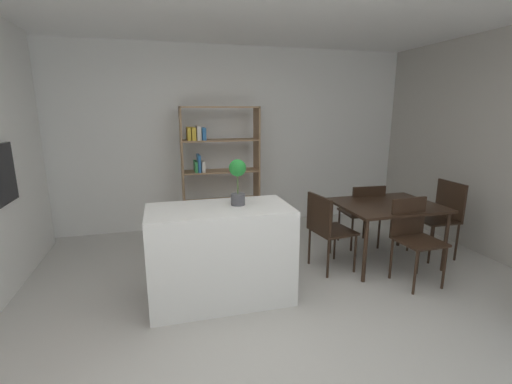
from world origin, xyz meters
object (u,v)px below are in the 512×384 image
at_px(dining_chair_near, 414,232).
at_px(dining_chair_island_side, 326,225).
at_px(dining_chair_window_side, 442,212).
at_px(open_bookshelf, 215,169).
at_px(dining_table, 387,209).
at_px(dining_chair_far, 363,209).
at_px(kitchen_island, 220,254).
at_px(potted_plant_on_island, 238,178).
at_px(built_in_oven, 0,175).

distance_m(dining_chair_near, dining_chair_island_side, 0.92).
relative_size(dining_chair_near, dining_chair_window_side, 0.95).
xyz_separation_m(open_bookshelf, dining_chair_island_side, (1.00, -1.62, -0.43)).
relative_size(dining_table, dining_chair_far, 1.33).
bearing_deg(kitchen_island, dining_chair_far, 21.79).
xyz_separation_m(kitchen_island, potted_plant_on_island, (0.19, 0.05, 0.72)).
bearing_deg(kitchen_island, built_in_oven, 161.74).
bearing_deg(built_in_oven, dining_chair_far, 2.35).
height_order(dining_chair_far, dining_chair_near, dining_chair_near).
xyz_separation_m(dining_chair_near, dining_chair_window_side, (0.80, 0.49, 0.02)).
distance_m(dining_chair_island_side, dining_chair_window_side, 1.58).
bearing_deg(open_bookshelf, dining_table, -41.98).
xyz_separation_m(potted_plant_on_island, dining_chair_near, (1.85, -0.21, -0.64)).
distance_m(kitchen_island, potted_plant_on_island, 0.75).
xyz_separation_m(dining_chair_island_side, dining_chair_window_side, (1.58, 0.01, 0.03)).
bearing_deg(dining_chair_near, built_in_oven, 165.76).
height_order(built_in_oven, dining_chair_island_side, built_in_oven).
height_order(potted_plant_on_island, dining_chair_island_side, potted_plant_on_island).
relative_size(kitchen_island, dining_chair_island_side, 1.51).
relative_size(kitchen_island, open_bookshelf, 0.72).
xyz_separation_m(kitchen_island, dining_chair_near, (2.04, -0.16, 0.08)).
xyz_separation_m(built_in_oven, open_bookshelf, (2.23, 1.29, -0.25)).
distance_m(kitchen_island, dining_chair_near, 2.05).
relative_size(built_in_oven, dining_chair_window_side, 0.63).
xyz_separation_m(potted_plant_on_island, open_bookshelf, (0.07, 1.89, -0.22)).
xyz_separation_m(dining_chair_far, dining_chair_island_side, (-0.78, -0.50, 0.01)).
relative_size(potted_plant_on_island, dining_table, 0.38).
xyz_separation_m(kitchen_island, open_bookshelf, (0.26, 1.94, 0.50)).
bearing_deg(kitchen_island, potted_plant_on_island, 14.08).
xyz_separation_m(built_in_oven, dining_chair_island_side, (3.23, -0.33, -0.67)).
bearing_deg(dining_chair_near, open_bookshelf, 127.56).
height_order(dining_chair_near, dining_chair_island_side, dining_chair_near).
relative_size(kitchen_island, potted_plant_on_island, 3.06).
bearing_deg(built_in_oven, dining_table, -4.58).
relative_size(built_in_oven, dining_table, 0.52).
relative_size(dining_table, dining_chair_near, 1.28).
distance_m(dining_table, dining_chair_island_side, 0.80).
relative_size(built_in_oven, open_bookshelf, 0.32).
height_order(potted_plant_on_island, dining_chair_window_side, potted_plant_on_island).
bearing_deg(potted_plant_on_island, dining_chair_island_side, 14.14).
bearing_deg(dining_table, open_bookshelf, 138.02).
height_order(built_in_oven, open_bookshelf, open_bookshelf).
bearing_deg(open_bookshelf, dining_chair_island_side, -58.29).
distance_m(open_bookshelf, dining_chair_near, 2.79).
relative_size(open_bookshelf, dining_chair_far, 2.16).
relative_size(open_bookshelf, dining_chair_near, 2.07).
bearing_deg(dining_chair_window_side, dining_chair_near, -57.24).
height_order(dining_chair_near, dining_chair_window_side, dining_chair_window_side).
xyz_separation_m(built_in_oven, dining_table, (4.02, -0.32, -0.55)).
bearing_deg(open_bookshelf, potted_plant_on_island, -92.07).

